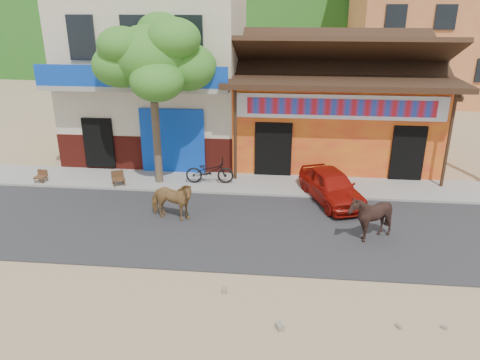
% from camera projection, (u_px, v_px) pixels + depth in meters
% --- Properties ---
extents(ground, '(120.00, 120.00, 0.00)m').
position_uv_depth(ground, '(278.00, 276.00, 11.80)').
color(ground, '#9E825B').
rests_on(ground, ground).
extents(road, '(60.00, 5.00, 0.04)m').
position_uv_depth(road, '(280.00, 230.00, 14.11)').
color(road, '#28282B').
rests_on(road, ground).
extents(sidewalk, '(60.00, 2.00, 0.12)m').
position_uv_depth(sidewalk, '(282.00, 186.00, 17.34)').
color(sidewalk, gray).
rests_on(sidewalk, ground).
extents(dance_club, '(8.00, 6.00, 3.60)m').
position_uv_depth(dance_club, '(332.00, 115.00, 20.22)').
color(dance_club, orange).
rests_on(dance_club, ground).
extents(cafe_building, '(7.00, 6.00, 7.00)m').
position_uv_depth(cafe_building, '(160.00, 73.00, 20.30)').
color(cafe_building, beige).
rests_on(cafe_building, ground).
extents(apartment_front, '(9.00, 9.00, 12.00)m').
position_uv_depth(apartment_front, '(426.00, 6.00, 30.99)').
color(apartment_front, '#CC723F').
rests_on(apartment_front, ground).
extents(tree, '(3.00, 3.00, 6.00)m').
position_uv_depth(tree, '(154.00, 102.00, 16.47)').
color(tree, '#2D721E').
rests_on(tree, sidewalk).
extents(cow_tan, '(1.63, 0.97, 1.29)m').
position_uv_depth(cow_tan, '(171.00, 201.00, 14.52)').
color(cow_tan, olive).
rests_on(cow_tan, road).
extents(cow_dark, '(1.44, 1.32, 1.41)m').
position_uv_depth(cow_dark, '(370.00, 217.00, 13.29)').
color(cow_dark, black).
rests_on(cow_dark, road).
extents(red_car, '(2.41, 3.54, 1.12)m').
position_uv_depth(red_car, '(332.00, 186.00, 15.87)').
color(red_car, '#9D130B').
rests_on(red_car, road).
extents(scooter, '(1.81, 0.75, 0.93)m').
position_uv_depth(scooter, '(210.00, 171.00, 17.26)').
color(scooter, black).
rests_on(scooter, sidewalk).
extents(cafe_chair_left, '(0.41, 0.41, 0.82)m').
position_uv_depth(cafe_chair_left, '(40.00, 172.00, 17.36)').
color(cafe_chair_left, '#482418').
rests_on(cafe_chair_left, sidewalk).
extents(cafe_chair_right, '(0.60, 0.60, 0.95)m').
position_uv_depth(cafe_chair_right, '(118.00, 173.00, 17.06)').
color(cafe_chair_right, '#4A3318').
rests_on(cafe_chair_right, sidewalk).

